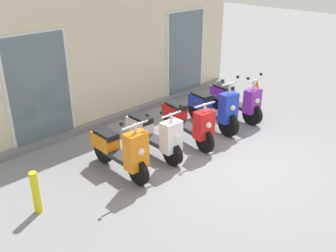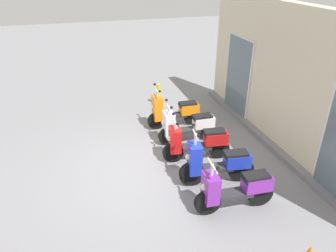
% 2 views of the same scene
% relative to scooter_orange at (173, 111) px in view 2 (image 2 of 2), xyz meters
% --- Properties ---
extents(ground_plane, '(40.00, 40.00, 0.00)m').
position_rel_scooter_orange_xyz_m(ground_plane, '(1.77, -1.12, -0.49)').
color(ground_plane, gray).
extents(storefront_facade, '(7.43, 0.50, 3.38)m').
position_rel_scooter_orange_xyz_m(storefront_facade, '(1.77, 2.24, 1.14)').
color(storefront_facade, beige).
rests_on(storefront_facade, ground_plane).
extents(scooter_orange, '(0.60, 1.53, 1.24)m').
position_rel_scooter_orange_xyz_m(scooter_orange, '(0.00, 0.00, 0.00)').
color(scooter_orange, black).
rests_on(scooter_orange, ground_plane).
extents(scooter_white, '(0.53, 1.50, 1.15)m').
position_rel_scooter_orange_xyz_m(scooter_white, '(0.89, 0.08, -0.03)').
color(scooter_white, black).
rests_on(scooter_white, ground_plane).
extents(scooter_red, '(0.60, 1.58, 1.14)m').
position_rel_scooter_orange_xyz_m(scooter_red, '(1.75, 0.00, 0.00)').
color(scooter_red, black).
rests_on(scooter_red, ground_plane).
extents(scooter_blue, '(0.57, 1.58, 1.32)m').
position_rel_scooter_orange_xyz_m(scooter_blue, '(2.67, 0.08, -0.01)').
color(scooter_blue, black).
rests_on(scooter_blue, ground_plane).
extents(scooter_purple, '(0.53, 1.54, 1.19)m').
position_rel_scooter_orange_xyz_m(scooter_purple, '(3.51, 0.08, -0.03)').
color(scooter_purple, black).
rests_on(scooter_purple, ground_plane).
extents(curb_bollard, '(0.12, 0.12, 0.70)m').
position_rel_scooter_orange_xyz_m(curb_bollard, '(-1.61, 0.02, -0.14)').
color(curb_bollard, yellow).
rests_on(curb_bollard, ground_plane).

